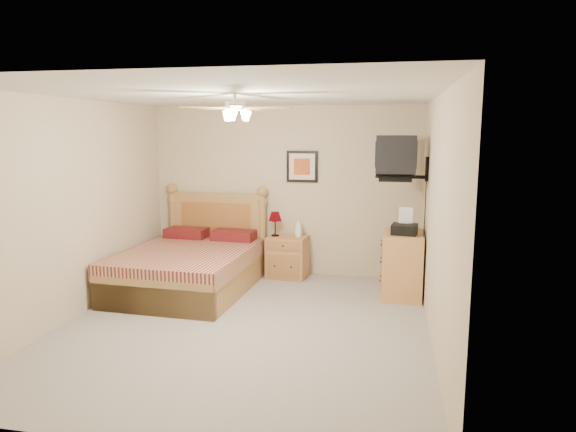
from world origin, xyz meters
TOP-DOWN VIEW (x-y plane):
  - floor at (0.00, 0.00)m, footprint 4.50×4.50m
  - ceiling at (0.00, 0.00)m, footprint 4.00×4.50m
  - wall_back at (0.00, 2.25)m, footprint 4.00×0.04m
  - wall_front at (0.00, -2.25)m, footprint 4.00×0.04m
  - wall_left at (-2.00, 0.00)m, footprint 0.04×4.50m
  - wall_right at (2.00, 0.00)m, footprint 0.04×4.50m
  - bed at (-1.09, 1.12)m, footprint 1.68×2.15m
  - nightstand at (0.09, 2.00)m, footprint 0.60×0.47m
  - table_lamp at (-0.09, 2.01)m, footprint 0.21×0.21m
  - lotion_bottle at (0.25, 2.03)m, footprint 0.12×0.12m
  - framed_picture at (0.27, 2.23)m, footprint 0.46×0.04m
  - dresser at (1.73, 1.44)m, footprint 0.51×0.73m
  - fax_machine at (1.74, 1.31)m, footprint 0.35×0.37m
  - magazine_lower at (1.68, 1.65)m, footprint 0.23×0.28m
  - magazine_upper at (1.71, 1.67)m, footprint 0.29×0.31m
  - wall_tv at (1.75, 1.34)m, footprint 0.56×0.46m
  - ceiling_fan at (0.00, -0.20)m, footprint 1.14×1.14m

SIDE VIEW (x-z plane):
  - floor at x=0.00m, z-range 0.00..0.00m
  - nightstand at x=0.09m, z-range 0.00..0.61m
  - dresser at x=1.73m, z-range 0.00..0.85m
  - bed at x=-1.09m, z-range 0.00..1.34m
  - lotion_bottle at x=0.25m, z-range 0.61..0.88m
  - table_lamp at x=-0.09m, z-range 0.61..0.97m
  - magazine_lower at x=1.68m, z-range 0.85..0.87m
  - magazine_upper at x=1.71m, z-range 0.87..0.89m
  - fax_machine at x=1.74m, z-range 0.85..1.18m
  - wall_back at x=0.00m, z-range 0.00..2.50m
  - wall_front at x=0.00m, z-range 0.00..2.50m
  - wall_left at x=-2.00m, z-range 0.00..2.50m
  - wall_right at x=2.00m, z-range 0.00..2.50m
  - framed_picture at x=0.27m, z-range 1.39..1.85m
  - wall_tv at x=1.75m, z-range 1.52..2.10m
  - ceiling_fan at x=0.00m, z-range 2.22..2.50m
  - ceiling at x=0.00m, z-range 2.48..2.52m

